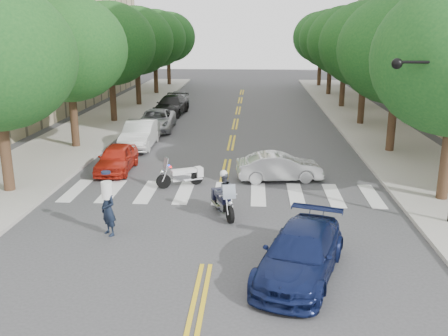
# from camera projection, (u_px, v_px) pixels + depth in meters

# --- Properties ---
(ground) EXTENTS (140.00, 140.00, 0.00)m
(ground) POSITION_uv_depth(u_px,v_px,m) (206.00, 265.00, 14.56)
(ground) COLOR #38383A
(ground) RESTS_ON ground
(sidewalk_left) EXTENTS (5.00, 60.00, 0.15)m
(sidewalk_left) POSITION_uv_depth(u_px,v_px,m) (105.00, 121.00, 36.22)
(sidewalk_left) COLOR #9E9991
(sidewalk_left) RESTS_ON ground
(sidewalk_right) EXTENTS (5.00, 60.00, 0.15)m
(sidewalk_right) POSITION_uv_depth(u_px,v_px,m) (370.00, 124.00, 35.11)
(sidewalk_right) COLOR #9E9991
(sidewalk_right) RESTS_ON ground
(tree_l_1) EXTENTS (6.40, 6.40, 8.45)m
(tree_l_1) POSITION_uv_depth(u_px,v_px,m) (68.00, 49.00, 27.01)
(tree_l_1) COLOR #382316
(tree_l_1) RESTS_ON ground
(tree_l_2) EXTENTS (6.40, 6.40, 8.45)m
(tree_l_2) POSITION_uv_depth(u_px,v_px,m) (110.00, 44.00, 34.69)
(tree_l_2) COLOR #382316
(tree_l_2) RESTS_ON ground
(tree_l_3) EXTENTS (6.40, 6.40, 8.45)m
(tree_l_3) POSITION_uv_depth(u_px,v_px,m) (136.00, 41.00, 42.37)
(tree_l_3) COLOR #382316
(tree_l_3) RESTS_ON ground
(tree_l_4) EXTENTS (6.40, 6.40, 8.45)m
(tree_l_4) POSITION_uv_depth(u_px,v_px,m) (154.00, 39.00, 50.05)
(tree_l_4) COLOR #382316
(tree_l_4) RESTS_ON ground
(tree_l_5) EXTENTS (6.40, 6.40, 8.45)m
(tree_l_5) POSITION_uv_depth(u_px,v_px,m) (168.00, 37.00, 57.74)
(tree_l_5) COLOR #382316
(tree_l_5) RESTS_ON ground
(tree_r_1) EXTENTS (6.40, 6.40, 8.45)m
(tree_r_1) POSITION_uv_depth(u_px,v_px,m) (399.00, 50.00, 25.98)
(tree_r_1) COLOR #382316
(tree_r_1) RESTS_ON ground
(tree_r_2) EXTENTS (6.40, 6.40, 8.45)m
(tree_r_2) POSITION_uv_depth(u_px,v_px,m) (366.00, 44.00, 33.66)
(tree_r_2) COLOR #382316
(tree_r_2) RESTS_ON ground
(tree_r_3) EXTENTS (6.40, 6.40, 8.45)m
(tree_r_3) POSITION_uv_depth(u_px,v_px,m) (345.00, 41.00, 41.34)
(tree_r_3) COLOR #382316
(tree_r_3) RESTS_ON ground
(tree_r_4) EXTENTS (6.40, 6.40, 8.45)m
(tree_r_4) POSITION_uv_depth(u_px,v_px,m) (331.00, 39.00, 49.03)
(tree_r_4) COLOR #382316
(tree_r_4) RESTS_ON ground
(tree_r_5) EXTENTS (6.40, 6.40, 8.45)m
(tree_r_5) POSITION_uv_depth(u_px,v_px,m) (321.00, 37.00, 56.71)
(tree_r_5) COLOR #382316
(tree_r_5) RESTS_ON ground
(traffic_signal_pole) EXTENTS (2.82, 0.42, 6.00)m
(traffic_signal_pole) POSITION_uv_depth(u_px,v_px,m) (448.00, 120.00, 16.45)
(traffic_signal_pole) COLOR black
(traffic_signal_pole) RESTS_ON ground
(motorcycle_police) EXTENTS (1.01, 2.06, 1.73)m
(motorcycle_police) POSITION_uv_depth(u_px,v_px,m) (223.00, 195.00, 18.23)
(motorcycle_police) COLOR black
(motorcycle_police) RESTS_ON ground
(motorcycle_parked) EXTENTS (1.97, 1.19, 1.37)m
(motorcycle_parked) POSITION_uv_depth(u_px,v_px,m) (184.00, 175.00, 21.68)
(motorcycle_parked) COLOR black
(motorcycle_parked) RESTS_ON ground
(officer_standing) EXTENTS (0.76, 0.75, 1.77)m
(officer_standing) POSITION_uv_depth(u_px,v_px,m) (108.00, 210.00, 16.44)
(officer_standing) COLOR black
(officer_standing) RESTS_ON ground
(convertible) EXTENTS (3.96, 1.84, 1.25)m
(convertible) POSITION_uv_depth(u_px,v_px,m) (279.00, 167.00, 22.41)
(convertible) COLOR #BBBBBD
(convertible) RESTS_ON ground
(sedan_blue) EXTENTS (3.23, 5.00, 1.35)m
(sedan_blue) POSITION_uv_depth(u_px,v_px,m) (301.00, 253.00, 13.74)
(sedan_blue) COLOR #101943
(sedan_blue) RESTS_ON ground
(parked_car_a) EXTENTS (1.58, 3.81, 1.29)m
(parked_car_a) POSITION_uv_depth(u_px,v_px,m) (117.00, 158.00, 23.81)
(parked_car_a) COLOR red
(parked_car_a) RESTS_ON ground
(parked_car_b) EXTENTS (1.67, 4.61, 1.51)m
(parked_car_b) POSITION_uv_depth(u_px,v_px,m) (140.00, 134.00, 28.58)
(parked_car_b) COLOR silver
(parked_car_b) RESTS_ON ground
(parked_car_c) EXTENTS (2.52, 5.00, 1.36)m
(parked_car_c) POSITION_uv_depth(u_px,v_px,m) (157.00, 120.00, 33.41)
(parked_car_c) COLOR #A3A4AA
(parked_car_c) RESTS_ON ground
(parked_car_d) EXTENTS (2.49, 5.27, 1.49)m
(parked_car_d) POSITION_uv_depth(u_px,v_px,m) (171.00, 105.00, 39.23)
(parked_car_d) COLOR black
(parked_car_d) RESTS_ON ground
(parked_car_e) EXTENTS (1.85, 4.17, 1.40)m
(parked_car_e) POSITION_uv_depth(u_px,v_px,m) (179.00, 99.00, 43.03)
(parked_car_e) COLOR #A1A2A7
(parked_car_e) RESTS_ON ground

